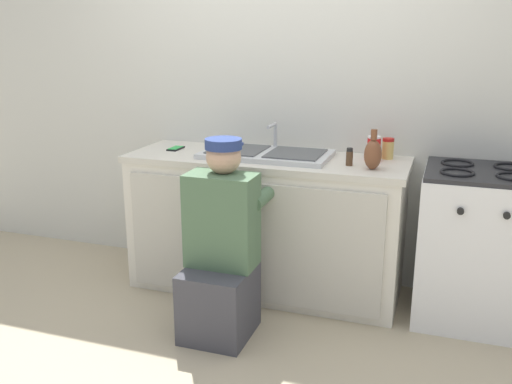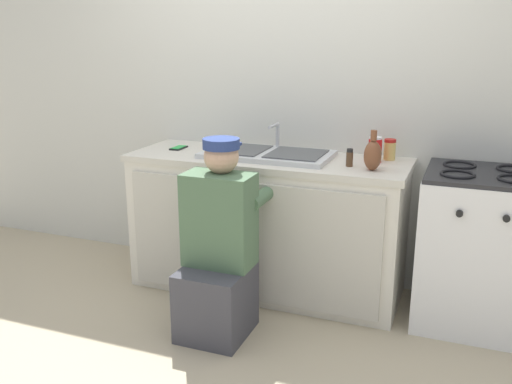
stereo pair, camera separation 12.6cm
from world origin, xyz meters
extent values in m
plane|color=tan|center=(0.00, 0.00, 0.00)|extent=(12.00, 12.00, 0.00)
cube|color=silver|center=(0.00, 0.65, 1.25)|extent=(6.00, 0.10, 2.50)
cube|color=silver|center=(0.00, 0.30, 0.43)|extent=(1.73, 0.60, 0.85)
cube|color=beige|center=(-0.41, -0.01, 0.43)|extent=(0.76, 0.02, 0.75)
cube|color=beige|center=(0.41, -0.01, 0.43)|extent=(0.76, 0.02, 0.75)
cube|color=beige|center=(0.00, 0.30, 0.87)|extent=(1.77, 0.62, 0.04)
cube|color=silver|center=(0.00, 0.30, 0.91)|extent=(0.80, 0.44, 0.03)
cube|color=#4C4F51|center=(-0.19, 0.30, 0.93)|extent=(0.33, 0.35, 0.01)
cube|color=#4C4F51|center=(0.19, 0.30, 0.93)|extent=(0.33, 0.35, 0.01)
cylinder|color=#B7BABF|center=(0.00, 0.49, 0.98)|extent=(0.02, 0.02, 0.18)
cylinder|color=#B7BABF|center=(0.00, 0.41, 1.07)|extent=(0.02, 0.16, 0.02)
cube|color=white|center=(1.28, 0.30, 0.44)|extent=(0.64, 0.60, 0.88)
cube|color=#262628|center=(1.28, 0.30, 0.89)|extent=(0.63, 0.59, 0.02)
torus|color=black|center=(1.14, 0.18, 0.91)|extent=(0.19, 0.19, 0.02)
torus|color=black|center=(1.14, 0.42, 0.91)|extent=(0.19, 0.19, 0.02)
torus|color=black|center=(1.43, 0.42, 0.91)|extent=(0.19, 0.19, 0.02)
cylinder|color=black|center=(1.17, -0.01, 0.75)|extent=(0.04, 0.02, 0.04)
cylinder|color=black|center=(1.39, -0.01, 0.75)|extent=(0.04, 0.02, 0.04)
cube|color=#3F3F47|center=(-0.05, -0.38, 0.20)|extent=(0.36, 0.40, 0.40)
cube|color=#4C6B4C|center=(-0.05, -0.32, 0.66)|extent=(0.38, 0.22, 0.52)
sphere|color=tan|center=(-0.05, -0.28, 1.01)|extent=(0.19, 0.19, 0.19)
cylinder|color=navy|center=(-0.05, -0.28, 1.08)|extent=(0.20, 0.20, 0.06)
cube|color=navy|center=(-0.05, -0.19, 1.06)|extent=(0.13, 0.09, 0.02)
cylinder|color=#4C6B4C|center=(-0.22, -0.12, 0.75)|extent=(0.08, 0.30, 0.08)
cylinder|color=#4C6B4C|center=(0.12, -0.12, 0.75)|extent=(0.08, 0.30, 0.08)
cylinder|color=#DBB760|center=(0.73, 0.49, 0.95)|extent=(0.07, 0.07, 0.11)
cylinder|color=#B21E19|center=(0.73, 0.49, 1.01)|extent=(0.07, 0.07, 0.02)
cylinder|color=#513823|center=(0.54, 0.23, 0.93)|extent=(0.04, 0.04, 0.08)
cylinder|color=black|center=(0.54, 0.23, 0.99)|extent=(0.04, 0.04, 0.02)
cube|color=black|center=(-0.64, 0.32, 0.90)|extent=(0.07, 0.14, 0.01)
cube|color=green|center=(-0.64, 0.32, 0.90)|extent=(0.06, 0.12, 0.00)
ellipsoid|color=brown|center=(0.68, 0.18, 0.98)|extent=(0.10, 0.10, 0.17)
cylinder|color=brown|center=(0.68, 0.18, 1.09)|extent=(0.04, 0.04, 0.06)
cylinder|color=red|center=(0.65, 0.40, 0.96)|extent=(0.08, 0.08, 0.14)
cylinder|color=white|center=(0.65, 0.40, 1.04)|extent=(0.08, 0.08, 0.01)
camera|label=1|loc=(1.09, -3.04, 1.66)|focal=40.00mm
camera|label=2|loc=(1.20, -3.00, 1.66)|focal=40.00mm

